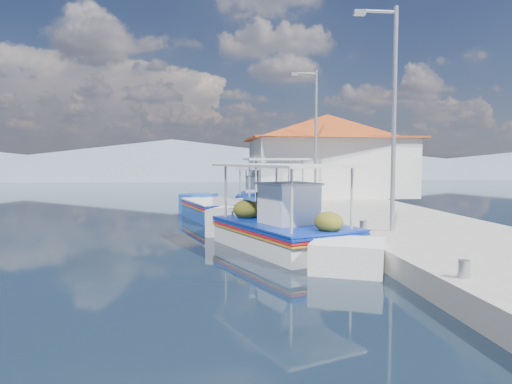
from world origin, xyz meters
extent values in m
plane|color=black|center=(0.00, 0.00, 0.00)|extent=(160.00, 160.00, 0.00)
cube|color=#A5A39B|center=(5.90, 6.00, 0.25)|extent=(5.00, 44.00, 0.50)
cylinder|color=#A5A8AD|center=(3.80, -3.00, 0.65)|extent=(0.20, 0.20, 0.30)
cylinder|color=#A5A8AD|center=(3.80, 2.00, 0.65)|extent=(0.20, 0.20, 0.30)
cylinder|color=#A5A8AD|center=(3.80, 8.00, 0.65)|extent=(0.20, 0.20, 0.30)
cylinder|color=#A5A8AD|center=(3.80, 14.00, 0.65)|extent=(0.20, 0.20, 0.30)
cube|color=white|center=(1.63, 2.31, 0.22)|extent=(3.65, 4.83, 0.95)
cube|color=white|center=(2.71, 4.96, 0.34)|extent=(2.07, 2.07, 1.05)
cube|color=white|center=(0.59, -0.27, 0.22)|extent=(2.01, 2.01, 0.90)
cube|color=#0B2A9A|center=(1.63, 2.31, 0.66)|extent=(3.76, 4.98, 0.06)
cube|color=red|center=(1.63, 2.31, 0.58)|extent=(3.76, 4.98, 0.05)
cube|color=gold|center=(1.63, 2.31, 0.51)|extent=(3.76, 4.98, 0.04)
cube|color=#0B2A9A|center=(1.63, 2.31, 0.73)|extent=(3.77, 4.95, 0.05)
cube|color=brown|center=(1.63, 2.31, 0.70)|extent=(3.46, 4.69, 0.05)
cube|color=white|center=(1.52, 2.03, 1.25)|extent=(1.60, 1.65, 1.10)
cube|color=silver|center=(1.52, 2.03, 1.81)|extent=(1.74, 1.79, 0.06)
cylinder|color=beige|center=(1.50, 4.32, 1.50)|extent=(0.07, 0.07, 1.59)
cylinder|color=beige|center=(3.13, 3.66, 1.50)|extent=(0.07, 0.07, 1.59)
cylinder|color=beige|center=(0.14, 0.95, 1.50)|extent=(0.07, 0.07, 1.59)
cylinder|color=beige|center=(1.77, 0.29, 1.50)|extent=(0.07, 0.07, 1.59)
cube|color=silver|center=(1.63, 2.31, 2.29)|extent=(3.76, 4.87, 0.07)
ellipsoid|color=#494C14|center=(1.79, 3.75, 0.98)|extent=(0.76, 0.83, 0.57)
ellipsoid|color=#494C14|center=(2.62, 3.95, 0.94)|extent=(0.64, 0.70, 0.48)
ellipsoid|color=#494C14|center=(1.15, 0.57, 0.95)|extent=(0.68, 0.75, 0.51)
sphere|color=red|center=(2.78, 2.49, 1.45)|extent=(0.40, 0.40, 0.40)
cube|color=#1D4DAF|center=(2.25, 8.19, 0.24)|extent=(2.24, 4.03, 1.02)
cube|color=#1D4DAF|center=(2.19, 10.87, 0.36)|extent=(2.18, 2.18, 1.12)
cube|color=#1D4DAF|center=(2.31, 5.60, 0.24)|extent=(2.12, 2.12, 0.96)
cube|color=#0B2A9A|center=(2.25, 8.19, 0.71)|extent=(2.30, 4.15, 0.06)
cube|color=red|center=(2.25, 8.19, 0.62)|extent=(2.30, 4.15, 0.05)
cube|color=gold|center=(2.25, 8.19, 0.55)|extent=(2.30, 4.15, 0.04)
cube|color=#1D4DAF|center=(2.25, 8.19, 0.78)|extent=(2.32, 4.11, 0.05)
cube|color=brown|center=(2.25, 8.19, 0.75)|extent=(2.06, 3.95, 0.05)
cylinder|color=beige|center=(1.36, 9.84, 1.61)|extent=(0.07, 0.07, 1.71)
cylinder|color=beige|center=(3.07, 9.88, 1.61)|extent=(0.07, 0.07, 1.71)
cylinder|color=beige|center=(1.44, 6.50, 1.61)|extent=(0.07, 0.07, 1.71)
cylinder|color=beige|center=(3.15, 6.54, 1.61)|extent=(0.07, 0.07, 1.71)
cube|color=silver|center=(2.25, 8.19, 2.46)|extent=(2.34, 4.03, 0.07)
cube|color=#1D4DAF|center=(-0.11, 9.09, 0.23)|extent=(2.74, 3.87, 0.97)
cube|color=#1D4DAF|center=(0.55, 11.33, 0.35)|extent=(1.80, 1.80, 1.07)
cube|color=#1D4DAF|center=(-0.74, 6.92, 0.23)|extent=(1.75, 1.75, 0.92)
cube|color=#0B2A9A|center=(-0.11, 9.09, 0.68)|extent=(2.83, 3.98, 0.06)
cube|color=red|center=(-0.11, 9.09, 0.59)|extent=(2.83, 3.98, 0.05)
cube|color=gold|center=(-0.11, 9.09, 0.52)|extent=(2.83, 3.98, 0.04)
cube|color=white|center=(-0.11, 9.09, 0.75)|extent=(2.83, 3.95, 0.05)
cube|color=brown|center=(-0.11, 9.09, 0.72)|extent=(2.58, 3.76, 0.05)
cube|color=white|center=(2.25, 14.40, 0.19)|extent=(2.41, 3.71, 0.81)
cube|color=white|center=(1.81, 16.65, 0.29)|extent=(1.79, 1.79, 0.89)
cube|color=white|center=(2.67, 12.23, 0.19)|extent=(1.74, 1.74, 0.77)
cube|color=#0B2A9A|center=(2.25, 14.40, 0.56)|extent=(2.48, 3.82, 0.05)
cube|color=red|center=(2.25, 14.40, 0.49)|extent=(2.48, 3.82, 0.04)
cube|color=gold|center=(2.25, 14.40, 0.43)|extent=(2.48, 3.82, 0.03)
cube|color=#0B2A9A|center=(2.25, 14.40, 0.62)|extent=(2.49, 3.79, 0.04)
cube|color=brown|center=(2.25, 14.40, 0.60)|extent=(2.25, 3.61, 0.04)
cube|color=white|center=(2.29, 14.15, 1.06)|extent=(1.18, 1.27, 0.94)
cube|color=silver|center=(2.29, 14.15, 1.55)|extent=(1.28, 1.37, 0.05)
cylinder|color=beige|center=(1.27, 15.68, 1.28)|extent=(0.06, 0.06, 1.36)
cylinder|color=beige|center=(2.67, 15.95, 1.28)|extent=(0.06, 0.06, 1.36)
cylinder|color=beige|center=(1.82, 12.85, 1.28)|extent=(0.06, 0.06, 1.36)
cylinder|color=beige|center=(3.22, 13.12, 1.28)|extent=(0.06, 0.06, 1.36)
cube|color=silver|center=(2.25, 14.40, 1.96)|extent=(2.49, 3.73, 0.06)
cube|color=silver|center=(6.20, 15.00, 2.00)|extent=(8.00, 6.00, 3.00)
cube|color=#B73819|center=(6.20, 15.00, 3.55)|extent=(8.64, 6.48, 0.10)
pyramid|color=#B73819|center=(6.20, 15.00, 4.20)|extent=(10.49, 10.49, 1.40)
cube|color=brown|center=(2.22, 14.00, 1.50)|extent=(0.06, 1.00, 2.00)
cube|color=#0B2A9A|center=(2.22, 16.50, 2.10)|extent=(0.06, 1.20, 0.90)
cylinder|color=#A5A8AD|center=(4.60, 2.00, 3.50)|extent=(0.12, 0.12, 6.00)
cylinder|color=#A5A8AD|center=(4.10, 2.00, 6.35)|extent=(1.00, 0.08, 0.08)
cube|color=#A5A8AD|center=(3.60, 2.00, 6.30)|extent=(0.30, 0.14, 0.14)
cylinder|color=#A5A8AD|center=(4.60, 11.00, 3.50)|extent=(0.12, 0.12, 6.00)
cylinder|color=#A5A8AD|center=(4.10, 11.00, 6.35)|extent=(1.00, 0.08, 0.08)
cube|color=#A5A8AD|center=(3.60, 11.00, 6.30)|extent=(0.30, 0.14, 0.14)
cone|color=slate|center=(-5.00, 56.00, 2.45)|extent=(96.00, 96.00, 5.50)
cone|color=slate|center=(25.00, 56.00, 1.60)|extent=(76.80, 76.80, 3.80)
camera|label=1|loc=(-0.46, -10.27, 2.47)|focal=33.08mm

